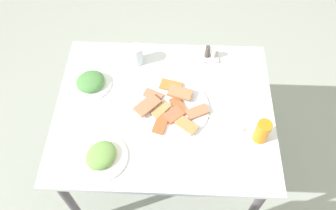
{
  "coord_description": "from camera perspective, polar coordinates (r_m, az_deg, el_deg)",
  "views": [
    {
      "loc": [
        -0.06,
        0.93,
        2.14
      ],
      "look_at": [
        -0.02,
        0.0,
        0.76
      ],
      "focal_mm": 36.77,
      "sensor_mm": 36.0,
      "label": 1
    }
  ],
  "objects": [
    {
      "name": "ground_plane",
      "position": [
        2.33,
        -0.47,
        -10.51
      ],
      "size": [
        6.0,
        6.0,
        0.0
      ],
      "primitive_type": "plane",
      "color": "#A3AA9F"
    },
    {
      "name": "salad_plate_rice",
      "position": [
        1.57,
        -10.99,
        -8.29
      ],
      "size": [
        0.23,
        0.23,
        0.06
      ],
      "color": "white",
      "rests_on": "dining_table"
    },
    {
      "name": "fork",
      "position": [
        1.67,
        9.54,
        -2.3
      ],
      "size": [
        0.19,
        0.03,
        0.0
      ],
      "primitive_type": "cube",
      "rotation": [
        0.0,
        0.0,
        -0.12
      ],
      "color": "silver",
      "rests_on": "paper_napkin"
    },
    {
      "name": "dining_table",
      "position": [
        1.76,
        -0.62,
        -2.03
      ],
      "size": [
        1.07,
        0.86,
        0.73
      ],
      "color": "white",
      "rests_on": "ground_plane"
    },
    {
      "name": "drinking_glass",
      "position": [
        1.84,
        -5.28,
        8.28
      ],
      "size": [
        0.07,
        0.07,
        0.11
      ],
      "primitive_type": "cylinder",
      "color": "silver",
      "rests_on": "dining_table"
    },
    {
      "name": "spoon",
      "position": [
        1.65,
        9.61,
        -3.37
      ],
      "size": [
        0.17,
        0.05,
        0.0
      ],
      "primitive_type": "cube",
      "rotation": [
        0.0,
        0.0,
        -0.2
      ],
      "color": "silver",
      "rests_on": "paper_napkin"
    },
    {
      "name": "soda_can",
      "position": [
        1.61,
        15.35,
        -4.25
      ],
      "size": [
        0.09,
        0.09,
        0.12
      ],
      "primitive_type": "cylinder",
      "rotation": [
        0.0,
        0.0,
        4.04
      ],
      "color": "orange",
      "rests_on": "dining_table"
    },
    {
      "name": "condiment_caddy",
      "position": [
        1.89,
        6.98,
        8.29
      ],
      "size": [
        0.1,
        0.1,
        0.08
      ],
      "color": "#B2B2B7",
      "rests_on": "dining_table"
    },
    {
      "name": "salad_plate_greens",
      "position": [
        1.8,
        -12.66,
        3.7
      ],
      "size": [
        0.2,
        0.2,
        0.07
      ],
      "color": "white",
      "rests_on": "dining_table"
    },
    {
      "name": "paper_napkin",
      "position": [
        1.66,
        9.56,
        -2.9
      ],
      "size": [
        0.2,
        0.2,
        0.0
      ],
      "primitive_type": "cube",
      "rotation": [
        0.0,
        0.0,
        -0.31
      ],
      "color": "white",
      "rests_on": "dining_table"
    },
    {
      "name": "pide_platter",
      "position": [
        1.68,
        0.78,
        -0.38
      ],
      "size": [
        0.37,
        0.35,
        0.04
      ],
      "color": "white",
      "rests_on": "dining_table"
    }
  ]
}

